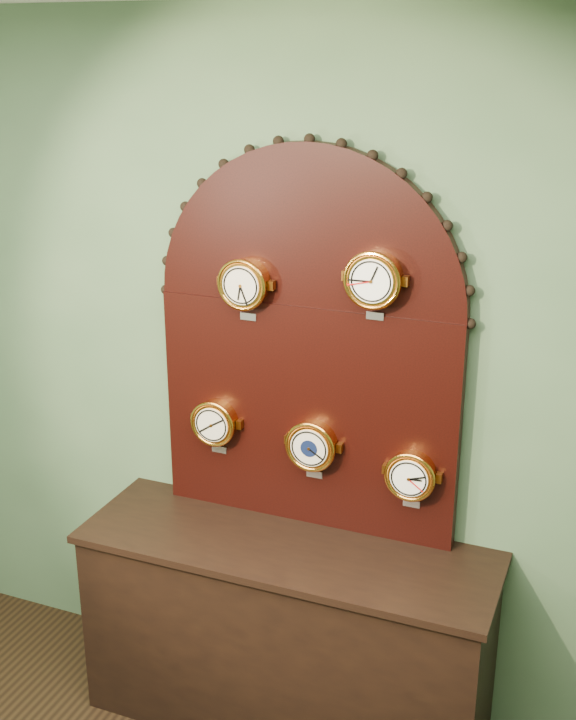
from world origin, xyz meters
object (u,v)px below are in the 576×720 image
at_px(arabic_clock, 374,279).
at_px(hygrometer, 215,422).
at_px(shop_counter, 286,637).
at_px(roman_clock, 244,284).
at_px(barometer, 312,445).
at_px(tide_clock, 411,475).
at_px(display_board, 308,332).

relative_size(arabic_clock, hygrometer, 1.07).
height_order(shop_counter, arabic_clock, arabic_clock).
xyz_separation_m(shop_counter, roman_clock, (-0.23, 0.15, 1.41)).
distance_m(hygrometer, barometer, 0.42).
bearing_deg(barometer, tide_clock, 0.06).
distance_m(arabic_clock, barometer, 0.72).
bearing_deg(barometer, display_board, 124.34).
bearing_deg(barometer, shop_counter, -106.39).
distance_m(barometer, tide_clock, 0.40).
height_order(barometer, tide_clock, barometer).
distance_m(shop_counter, barometer, 0.81).
xyz_separation_m(shop_counter, tide_clock, (0.44, 0.15, 0.74)).
bearing_deg(tide_clock, display_board, 171.48).
bearing_deg(hygrometer, arabic_clock, -0.04).
bearing_deg(barometer, arabic_clock, 0.00).
bearing_deg(tide_clock, hygrometer, 180.00).
height_order(display_board, roman_clock, display_board).
bearing_deg(display_board, hygrometer, -169.96).
bearing_deg(roman_clock, display_board, 15.89).
bearing_deg(arabic_clock, tide_clock, 0.15).
height_order(roman_clock, arabic_clock, arabic_clock).
height_order(roman_clock, tide_clock, roman_clock).
xyz_separation_m(shop_counter, display_board, (0.00, 0.22, 1.23)).
relative_size(arabic_clock, tide_clock, 1.06).
xyz_separation_m(roman_clock, barometer, (0.28, -0.00, -0.61)).
distance_m(display_board, arabic_clock, 0.37).
relative_size(shop_counter, arabic_clock, 6.08).
bearing_deg(arabic_clock, shop_counter, -150.34).
distance_m(display_board, barometer, 0.44).
height_order(shop_counter, barometer, barometer).
height_order(arabic_clock, hygrometer, arabic_clock).
xyz_separation_m(display_board, hygrometer, (-0.37, -0.07, -0.41)).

